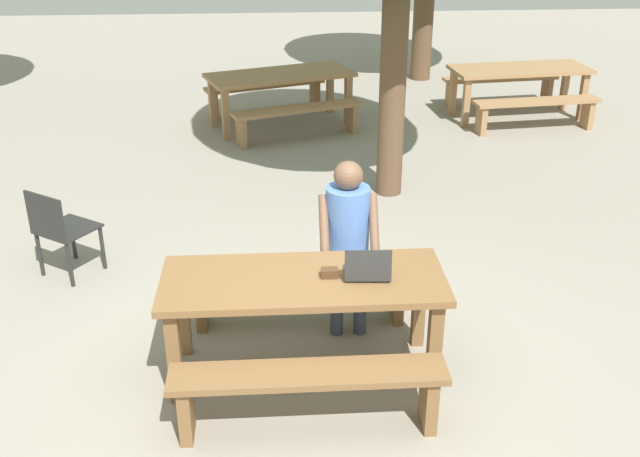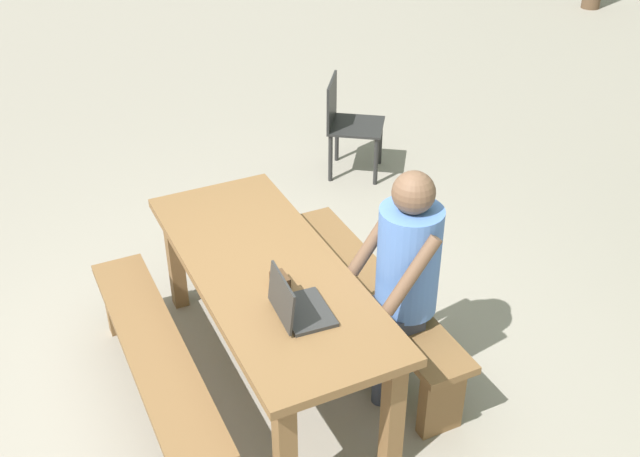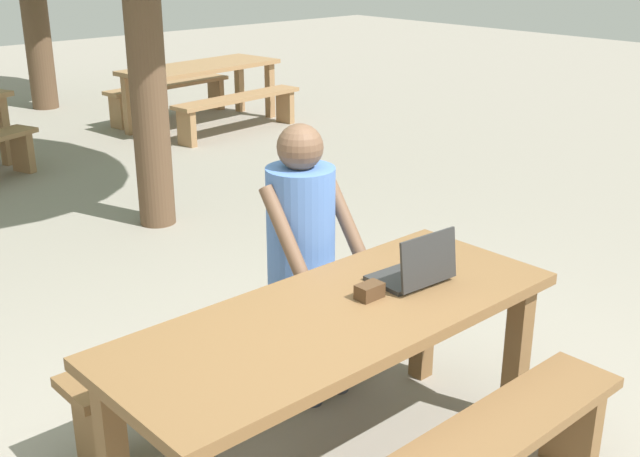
{
  "view_description": "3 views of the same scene",
  "coord_description": "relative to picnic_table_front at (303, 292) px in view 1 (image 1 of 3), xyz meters",
  "views": [
    {
      "loc": [
        -0.18,
        -4.48,
        3.29
      ],
      "look_at": [
        0.13,
        0.25,
        1.02
      ],
      "focal_mm": 42.24,
      "sensor_mm": 36.0,
      "label": 1
    },
    {
      "loc": [
        3.08,
        -1.17,
        3.1
      ],
      "look_at": [
        0.13,
        0.25,
        1.02
      ],
      "focal_mm": 42.56,
      "sensor_mm": 36.0,
      "label": 2
    },
    {
      "loc": [
        -1.96,
        -2.05,
        2.17
      ],
      "look_at": [
        0.13,
        0.25,
        1.02
      ],
      "focal_mm": 44.3,
      "sensor_mm": 36.0,
      "label": 3
    }
  ],
  "objects": [
    {
      "name": "ground_plane",
      "position": [
        0.0,
        0.0,
        -0.65
      ],
      "size": [
        30.0,
        30.0,
        0.0
      ],
      "primitive_type": "plane",
      "color": "gray"
    },
    {
      "name": "picnic_table_front",
      "position": [
        0.0,
        0.0,
        0.0
      ],
      "size": [
        1.95,
        0.77,
        0.77
      ],
      "color": "brown",
      "rests_on": "ground"
    },
    {
      "name": "bench_near",
      "position": [
        0.0,
        -0.65,
        -0.3
      ],
      "size": [
        1.75,
        0.3,
        0.46
      ],
      "color": "brown",
      "rests_on": "ground"
    },
    {
      "name": "bench_far",
      "position": [
        0.0,
        0.65,
        -0.3
      ],
      "size": [
        1.75,
        0.3,
        0.46
      ],
      "color": "brown",
      "rests_on": "ground"
    },
    {
      "name": "laptop",
      "position": [
        0.44,
        -0.02,
        0.17
      ],
      "size": [
        0.33,
        0.27,
        0.24
      ],
      "rotation": [
        0.0,
        0.0,
        3.07
      ],
      "color": "#2D2D2D",
      "rests_on": "picnic_table_front"
    },
    {
      "name": "small_pouch",
      "position": [
        0.18,
        0.0,
        0.15
      ],
      "size": [
        0.11,
        0.07,
        0.06
      ],
      "color": "#4C331E",
      "rests_on": "picnic_table_front"
    },
    {
      "name": "person_seated",
      "position": [
        0.37,
        0.62,
        0.15
      ],
      "size": [
        0.44,
        0.42,
        1.36
      ],
      "color": "#333847",
      "rests_on": "ground"
    },
    {
      "name": "plastic_chair",
      "position": [
        -2.05,
        1.55,
        -0.2
      ],
      "size": [
        0.61,
        0.61,
        0.83
      ],
      "rotation": [
        0.0,
        0.0,
        2.53
      ],
      "color": "#262626",
      "rests_on": "ground"
    },
    {
      "name": "picnic_table_mid",
      "position": [
        -0.06,
        5.79,
        -0.01
      ],
      "size": [
        2.15,
        1.45,
        0.74
      ],
      "rotation": [
        0.0,
        0.0,
        0.34
      ],
      "color": "#9E754C",
      "rests_on": "ground"
    },
    {
      "name": "bench_mid_south",
      "position": [
        0.16,
        5.17,
        -0.32
      ],
      "size": [
        1.79,
        0.87,
        0.44
      ],
      "rotation": [
        0.0,
        0.0,
        0.34
      ],
      "color": "#9E754C",
      "rests_on": "ground"
    },
    {
      "name": "bench_mid_north",
      "position": [
        -0.27,
        6.42,
        -0.32
      ],
      "size": [
        1.79,
        0.87,
        0.44
      ],
      "rotation": [
        0.0,
        0.0,
        0.34
      ],
      "color": "#9E754C",
      "rests_on": "ground"
    },
    {
      "name": "picnic_table_rear",
      "position": [
        3.36,
        5.93,
        -0.03
      ],
      "size": [
        2.02,
        0.97,
        0.73
      ],
      "rotation": [
        0.0,
        0.0,
        0.11
      ],
      "color": "#9E754C",
      "rests_on": "ground"
    },
    {
      "name": "bench_rear_south",
      "position": [
        3.43,
        5.3,
        -0.32
      ],
      "size": [
        1.78,
        0.49,
        0.44
      ],
      "rotation": [
        0.0,
        0.0,
        0.11
      ],
      "color": "#9E754C",
      "rests_on": "ground"
    },
    {
      "name": "bench_rear_north",
      "position": [
        3.29,
        6.57,
        -0.32
      ],
      "size": [
        1.78,
        0.49,
        0.44
      ],
      "rotation": [
        0.0,
        0.0,
        0.11
      ],
      "color": "#9E754C",
      "rests_on": "ground"
    }
  ]
}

